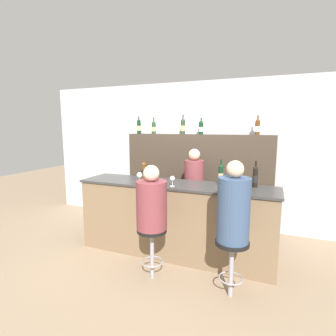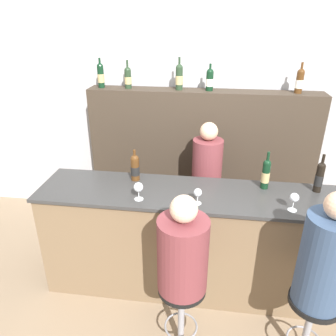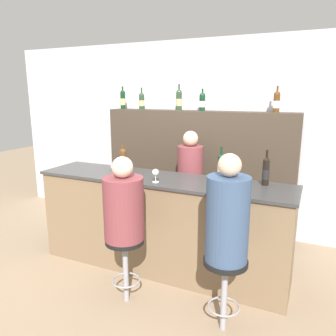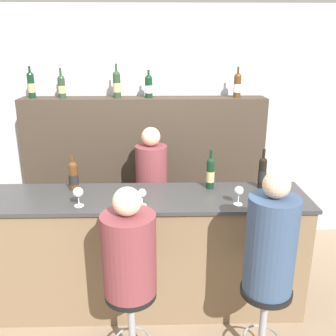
{
  "view_description": "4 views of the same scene",
  "coord_description": "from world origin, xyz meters",
  "px_view_note": "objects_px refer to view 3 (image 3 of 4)",
  "views": [
    {
      "loc": [
        1.22,
        -3.01,
        1.8
      ],
      "look_at": [
        -0.07,
        0.2,
        1.25
      ],
      "focal_mm": 28.0,
      "sensor_mm": 36.0,
      "label": 1
    },
    {
      "loc": [
        0.11,
        -2.17,
        2.41
      ],
      "look_at": [
        -0.24,
        0.33,
        1.23
      ],
      "focal_mm": 35.0,
      "sensor_mm": 36.0,
      "label": 2
    },
    {
      "loc": [
        1.44,
        -2.69,
        1.9
      ],
      "look_at": [
        0.11,
        0.24,
        1.16
      ],
      "focal_mm": 35.0,
      "sensor_mm": 36.0,
      "label": 3
    },
    {
      "loc": [
        0.16,
        -2.51,
        2.21
      ],
      "look_at": [
        0.23,
        0.36,
        1.25
      ],
      "focal_mm": 40.0,
      "sensor_mm": 36.0,
      "label": 4
    }
  ],
  "objects_px": {
    "bar_stool_left": "(125,252)",
    "bartender": "(190,194)",
    "wine_bottle_backbar_2": "(179,100)",
    "wine_glass_0": "(114,167)",
    "wine_bottle_counter_0": "(123,159)",
    "wine_bottle_counter_1": "(221,167)",
    "wine_bottle_backbar_3": "(202,102)",
    "wine_bottle_counter_2": "(266,171)",
    "wine_glass_2": "(229,180)",
    "guest_seated_right": "(227,216)",
    "wine_bottle_backbar_1": "(142,101)",
    "bar_stool_right": "(225,275)",
    "wine_bottle_backbar_0": "(123,99)",
    "wine_bottle_backbar_4": "(277,102)",
    "wine_glass_1": "(156,173)",
    "guest_seated_left": "(124,205)"
  },
  "relations": [
    {
      "from": "wine_bottle_counter_1",
      "to": "wine_bottle_backbar_2",
      "type": "bearing_deg",
      "value": 132.02
    },
    {
      "from": "guest_seated_left",
      "to": "wine_bottle_backbar_0",
      "type": "bearing_deg",
      "value": 121.64
    },
    {
      "from": "bar_stool_left",
      "to": "bartender",
      "type": "bearing_deg",
      "value": 84.67
    },
    {
      "from": "wine_bottle_backbar_0",
      "to": "wine_glass_0",
      "type": "xyz_separation_m",
      "value": [
        0.69,
        -1.3,
        -0.67
      ]
    },
    {
      "from": "wine_bottle_counter_0",
      "to": "wine_bottle_counter_1",
      "type": "xyz_separation_m",
      "value": [
        1.16,
        -0.0,
        0.01
      ]
    },
    {
      "from": "wine_glass_2",
      "to": "guest_seated_left",
      "type": "height_order",
      "value": "guest_seated_left"
    },
    {
      "from": "wine_bottle_counter_2",
      "to": "wine_bottle_backbar_3",
      "type": "height_order",
      "value": "wine_bottle_backbar_3"
    },
    {
      "from": "bar_stool_right",
      "to": "wine_bottle_counter_1",
      "type": "bearing_deg",
      "value": 109.22
    },
    {
      "from": "wine_glass_2",
      "to": "guest_seated_left",
      "type": "relative_size",
      "value": 0.2
    },
    {
      "from": "wine_bottle_counter_1",
      "to": "bar_stool_right",
      "type": "distance_m",
      "value": 1.12
    },
    {
      "from": "wine_bottle_backbar_4",
      "to": "guest_seated_right",
      "type": "height_order",
      "value": "wine_bottle_backbar_4"
    },
    {
      "from": "wine_bottle_backbar_3",
      "to": "wine_glass_0",
      "type": "relative_size",
      "value": 1.84
    },
    {
      "from": "wine_bottle_backbar_1",
      "to": "guest_seated_left",
      "type": "bearing_deg",
      "value": -66.05
    },
    {
      "from": "wine_bottle_backbar_0",
      "to": "wine_bottle_backbar_1",
      "type": "xyz_separation_m",
      "value": [
        0.31,
        -0.0,
        -0.02
      ]
    },
    {
      "from": "wine_bottle_backbar_2",
      "to": "wine_bottle_backbar_4",
      "type": "xyz_separation_m",
      "value": [
        1.25,
        0.0,
        -0.01
      ]
    },
    {
      "from": "wine_bottle_backbar_2",
      "to": "wine_glass_2",
      "type": "bearing_deg",
      "value": -51.54
    },
    {
      "from": "wine_bottle_backbar_1",
      "to": "wine_glass_2",
      "type": "xyz_separation_m",
      "value": [
        1.6,
        -1.3,
        -0.65
      ]
    },
    {
      "from": "wine_bottle_backbar_0",
      "to": "bar_stool_left",
      "type": "xyz_separation_m",
      "value": [
        1.11,
        -1.8,
        -1.32
      ]
    },
    {
      "from": "wine_bottle_counter_0",
      "to": "wine_glass_2",
      "type": "relative_size",
      "value": 1.97
    },
    {
      "from": "wine_bottle_counter_1",
      "to": "wine_glass_1",
      "type": "relative_size",
      "value": 2.53
    },
    {
      "from": "wine_bottle_backbar_4",
      "to": "wine_glass_0",
      "type": "bearing_deg",
      "value": -137.67
    },
    {
      "from": "wine_bottle_counter_0",
      "to": "wine_glass_1",
      "type": "height_order",
      "value": "wine_bottle_counter_0"
    },
    {
      "from": "wine_glass_2",
      "to": "wine_bottle_backbar_0",
      "type": "bearing_deg",
      "value": 145.71
    },
    {
      "from": "bar_stool_left",
      "to": "wine_bottle_counter_2",
      "type": "bearing_deg",
      "value": 37.89
    },
    {
      "from": "wine_bottle_backbar_3",
      "to": "guest_seated_left",
      "type": "bearing_deg",
      "value": -93.1
    },
    {
      "from": "wine_bottle_counter_1",
      "to": "wine_glass_2",
      "type": "distance_m",
      "value": 0.39
    },
    {
      "from": "wine_bottle_counter_1",
      "to": "guest_seated_right",
      "type": "height_order",
      "value": "guest_seated_right"
    },
    {
      "from": "wine_glass_0",
      "to": "wine_bottle_backbar_3",
      "type": "bearing_deg",
      "value": 68.61
    },
    {
      "from": "wine_bottle_counter_1",
      "to": "bar_stool_right",
      "type": "height_order",
      "value": "wine_bottle_counter_1"
    },
    {
      "from": "wine_bottle_backbar_4",
      "to": "guest_seated_right",
      "type": "bearing_deg",
      "value": -92.95
    },
    {
      "from": "wine_glass_0",
      "to": "guest_seated_left",
      "type": "xyz_separation_m",
      "value": [
        0.41,
        -0.49,
        -0.2
      ]
    },
    {
      "from": "wine_bottle_counter_2",
      "to": "wine_bottle_backbar_3",
      "type": "distance_m",
      "value": 1.5
    },
    {
      "from": "wine_glass_1",
      "to": "wine_glass_2",
      "type": "relative_size",
      "value": 0.9
    },
    {
      "from": "wine_bottle_backbar_1",
      "to": "wine_glass_2",
      "type": "bearing_deg",
      "value": -39.13
    },
    {
      "from": "wine_glass_2",
      "to": "wine_bottle_counter_1",
      "type": "bearing_deg",
      "value": 116.5
    },
    {
      "from": "wine_bottle_backbar_4",
      "to": "wine_bottle_counter_2",
      "type": "bearing_deg",
      "value": -86.57
    },
    {
      "from": "guest_seated_left",
      "to": "bar_stool_right",
      "type": "height_order",
      "value": "guest_seated_left"
    },
    {
      "from": "wine_bottle_backbar_1",
      "to": "guest_seated_left",
      "type": "relative_size",
      "value": 0.4
    },
    {
      "from": "wine_bottle_backbar_4",
      "to": "wine_glass_1",
      "type": "relative_size",
      "value": 2.31
    },
    {
      "from": "wine_glass_2",
      "to": "guest_seated_left",
      "type": "distance_m",
      "value": 0.97
    },
    {
      "from": "wine_bottle_backbar_1",
      "to": "wine_glass_0",
      "type": "xyz_separation_m",
      "value": [
        0.38,
        -1.3,
        -0.65
      ]
    },
    {
      "from": "wine_glass_1",
      "to": "guest_seated_left",
      "type": "bearing_deg",
      "value": -97.9
    },
    {
      "from": "wine_bottle_counter_0",
      "to": "bartender",
      "type": "distance_m",
      "value": 0.94
    },
    {
      "from": "guest_seated_right",
      "to": "bar_stool_right",
      "type": "bearing_deg",
      "value": 90.0
    },
    {
      "from": "bar_stool_left",
      "to": "guest_seated_right",
      "type": "height_order",
      "value": "guest_seated_right"
    },
    {
      "from": "wine_bottle_backbar_3",
      "to": "wine_glass_0",
      "type": "bearing_deg",
      "value": -111.39
    },
    {
      "from": "wine_bottle_backbar_0",
      "to": "wine_bottle_backbar_4",
      "type": "relative_size",
      "value": 1.03
    },
    {
      "from": "wine_bottle_backbar_3",
      "to": "wine_bottle_backbar_4",
      "type": "height_order",
      "value": "wine_bottle_backbar_4"
    },
    {
      "from": "wine_bottle_backbar_0",
      "to": "bar_stool_left",
      "type": "distance_m",
      "value": 2.49
    },
    {
      "from": "wine_bottle_backbar_2",
      "to": "wine_glass_0",
      "type": "xyz_separation_m",
      "value": [
        -0.18,
        -1.3,
        -0.67
      ]
    }
  ]
}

